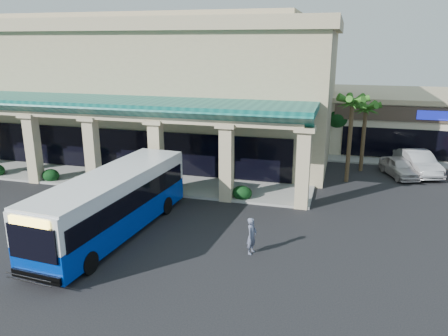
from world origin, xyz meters
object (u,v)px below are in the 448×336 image
(car_silver, at_px, (399,167))
(car_white, at_px, (418,163))
(transit_bus, at_px, (113,205))
(pedestrian, at_px, (252,236))

(car_silver, distance_m, car_white, 1.72)
(car_silver, bearing_deg, car_white, 19.03)
(car_silver, height_order, car_white, car_white)
(transit_bus, relative_size, car_white, 2.21)
(transit_bus, xyz_separation_m, car_silver, (14.68, 14.25, -0.88))
(pedestrian, height_order, car_silver, pedestrian)
(transit_bus, relative_size, pedestrian, 6.61)
(pedestrian, xyz_separation_m, car_white, (9.02, 15.50, -0.01))
(pedestrian, distance_m, car_silver, 16.34)
(pedestrian, bearing_deg, transit_bus, 102.61)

